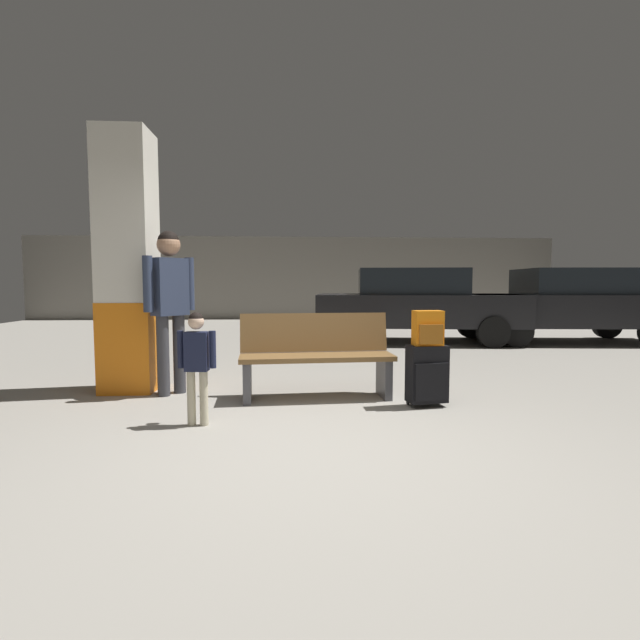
{
  "coord_description": "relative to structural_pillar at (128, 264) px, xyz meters",
  "views": [
    {
      "loc": [
        -0.14,
        -3.26,
        1.2
      ],
      "look_at": [
        0.14,
        1.3,
        0.85
      ],
      "focal_mm": 26.26,
      "sensor_mm": 36.0,
      "label": 1
    }
  ],
  "objects": [
    {
      "name": "structural_pillar",
      "position": [
        0.0,
        0.0,
        0.0
      ],
      "size": [
        0.57,
        0.57,
        2.88
      ],
      "color": "orange",
      "rests_on": "ground_plane"
    },
    {
      "name": "parked_car_side",
      "position": [
        7.49,
        3.92,
        -0.62
      ],
      "size": [
        4.24,
        2.09,
        1.51
      ],
      "color": "black",
      "rests_on": "ground_plane"
    },
    {
      "name": "parked_car_near",
      "position": [
        4.36,
        4.13,
        -0.62
      ],
      "size": [
        4.27,
        2.18,
        1.51
      ],
      "color": "black",
      "rests_on": "ground_plane"
    },
    {
      "name": "suitcase",
      "position": [
        3.14,
        -0.9,
        -1.11
      ],
      "size": [
        0.41,
        0.28,
        0.6
      ],
      "color": "black",
      "rests_on": "ground_plane"
    },
    {
      "name": "adult",
      "position": [
        0.51,
        -0.23,
        -0.33
      ],
      "size": [
        0.45,
        0.47,
        1.77
      ],
      "color": "#38383D",
      "rests_on": "ground_plane"
    },
    {
      "name": "garage_back_wall",
      "position": [
        1.96,
        10.77,
        -0.03
      ],
      "size": [
        18.0,
        0.12,
        2.8
      ],
      "primitive_type": "cube",
      "color": "gray",
      "rests_on": "ground_plane"
    },
    {
      "name": "backpack_bright",
      "position": [
        3.14,
        -0.9,
        -0.66
      ],
      "size": [
        0.29,
        0.2,
        0.34
      ],
      "color": "orange",
      "rests_on": "suitcase"
    },
    {
      "name": "ground_plane",
      "position": [
        1.96,
        1.91,
        -1.48
      ],
      "size": [
        18.0,
        18.0,
        0.1
      ],
      "primitive_type": "cube",
      "color": "gray"
    },
    {
      "name": "bench",
      "position": [
        2.07,
        -0.46,
        -0.98
      ],
      "size": [
        1.63,
        0.63,
        0.89
      ],
      "color": "brown",
      "rests_on": "ground_plane"
    },
    {
      "name": "child",
      "position": [
        1.01,
        -1.39,
        -0.83
      ],
      "size": [
        0.33,
        0.2,
        0.97
      ],
      "color": "beige",
      "rests_on": "ground_plane"
    }
  ]
}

